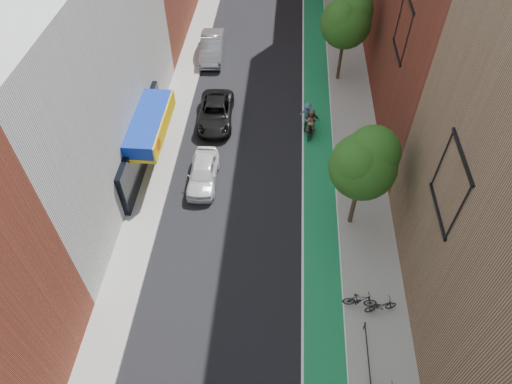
% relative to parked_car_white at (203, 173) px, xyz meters
% --- Properties ---
extents(bike_lane, '(2.00, 68.00, 0.01)m').
position_rel_parked_car_white_xyz_m(bike_lane, '(7.00, 13.37, -0.70)').
color(bike_lane, '#12693D').
rests_on(bike_lane, ground).
extents(sidewalk_left, '(2.00, 68.00, 0.15)m').
position_rel_parked_car_white_xyz_m(sidewalk_left, '(-3.00, 13.37, -0.63)').
color(sidewalk_left, gray).
rests_on(sidewalk_left, ground).
extents(sidewalk_right, '(3.00, 68.00, 0.15)m').
position_rel_parked_car_white_xyz_m(sidewalk_right, '(9.50, 13.37, -0.63)').
color(sidewalk_right, gray).
rests_on(sidewalk_right, ground).
extents(building_left_white, '(8.00, 20.00, 12.00)m').
position_rel_parked_car_white_xyz_m(building_left_white, '(-8.00, 1.37, 5.30)').
color(building_left_white, silver).
rests_on(building_left_white, ground).
extents(tree_near, '(3.40, 3.36, 6.42)m').
position_rel_parked_car_white_xyz_m(tree_near, '(8.65, -2.61, 3.95)').
color(tree_near, '#332619').
rests_on(tree_near, ground).
extents(tree_mid, '(3.55, 3.53, 6.74)m').
position_rel_parked_car_white_xyz_m(tree_mid, '(8.65, 11.39, 4.19)').
color(tree_mid, '#332619').
rests_on(tree_mid, ground).
extents(parked_car_white, '(1.74, 4.16, 1.40)m').
position_rel_parked_car_white_xyz_m(parked_car_white, '(0.00, 0.00, 0.00)').
color(parked_car_white, silver).
rests_on(parked_car_white, ground).
extents(parked_car_black, '(2.52, 5.07, 1.38)m').
position_rel_parked_car_white_xyz_m(parked_car_black, '(0.00, 5.77, -0.01)').
color(parked_car_black, black).
rests_on(parked_car_black, ground).
extents(parked_car_silver, '(2.05, 5.09, 1.64)m').
position_rel_parked_car_white_xyz_m(parked_car_silver, '(-1.37, 14.01, 0.12)').
color(parked_car_silver, gray).
rests_on(parked_car_silver, ground).
extents(cyclist_lane_near, '(0.89, 1.73, 2.01)m').
position_rel_parked_car_white_xyz_m(cyclist_lane_near, '(6.40, 4.73, 0.15)').
color(cyclist_lane_near, black).
rests_on(cyclist_lane_near, ground).
extents(cyclist_lane_mid, '(0.96, 1.71, 1.92)m').
position_rel_parked_car_white_xyz_m(cyclist_lane_mid, '(6.55, 4.85, 0.01)').
color(cyclist_lane_mid, black).
rests_on(cyclist_lane_mid, ground).
extents(cyclist_lane_far, '(1.10, 1.56, 1.91)m').
position_rel_parked_car_white_xyz_m(cyclist_lane_far, '(6.20, 5.58, 0.16)').
color(cyclist_lane_far, black).
rests_on(cyclist_lane_far, ground).
extents(parked_bike_near, '(1.65, 0.92, 0.82)m').
position_rel_parked_car_white_xyz_m(parked_bike_near, '(9.63, -8.02, -0.14)').
color(parked_bike_near, black).
rests_on(parked_bike_near, sidewalk_right).
extents(parked_bike_mid, '(1.64, 0.49, 0.98)m').
position_rel_parked_car_white_xyz_m(parked_bike_mid, '(8.67, -7.84, -0.06)').
color(parked_bike_mid, black).
rests_on(parked_bike_mid, sidewalk_right).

